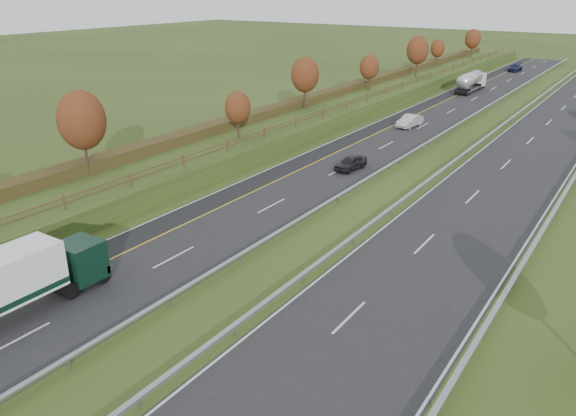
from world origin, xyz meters
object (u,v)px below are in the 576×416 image
(road_tanker, at_px, (471,81))
(car_dark_near, at_px, (351,163))
(car_small_far, at_px, (515,68))
(car_silver_mid, at_px, (410,121))

(road_tanker, xyz_separation_m, car_dark_near, (3.75, -53.83, -1.10))
(car_small_far, bearing_deg, car_dark_near, -85.95)
(car_small_far, bearing_deg, road_tanker, -89.20)
(road_tanker, xyz_separation_m, car_silver_mid, (1.47, -32.33, -1.01))
(car_silver_mid, bearing_deg, car_dark_near, -78.12)
(road_tanker, distance_m, car_dark_near, 53.97)
(car_dark_near, distance_m, car_small_far, 85.09)
(car_small_far, bearing_deg, car_silver_mid, -87.30)
(car_silver_mid, height_order, car_small_far, car_silver_mid)
(road_tanker, bearing_deg, car_dark_near, -86.01)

